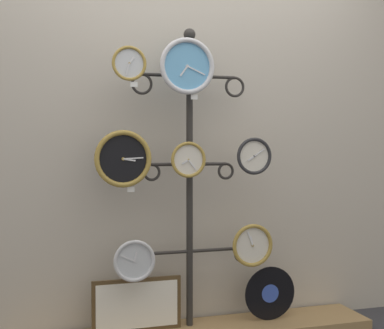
{
  "coord_description": "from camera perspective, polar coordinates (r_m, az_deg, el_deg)",
  "views": [
    {
      "loc": [
        -0.9,
        -2.61,
        1.14
      ],
      "look_at": [
        0.0,
        0.36,
        1.02
      ],
      "focal_mm": 50.0,
      "sensor_mm": 36.0,
      "label": 1
    }
  ],
  "objects": [
    {
      "name": "clock_bottom_right",
      "position": [
        3.23,
        6.45,
        -8.56
      ],
      "size": [
        0.26,
        0.04,
        0.26
      ],
      "color": "silver"
    },
    {
      "name": "clock_top_center",
      "position": [
        3.08,
        -0.53,
        10.44
      ],
      "size": [
        0.32,
        0.04,
        0.32
      ],
      "color": "#60A8DB"
    },
    {
      "name": "price_tag_lower",
      "position": [
        2.99,
        -6.53,
        -2.67
      ],
      "size": [
        0.04,
        0.0,
        0.03
      ],
      "color": "white"
    },
    {
      "name": "shop_wall",
      "position": [
        3.31,
        -1.06,
        6.69
      ],
      "size": [
        4.4,
        0.04,
        2.8
      ],
      "color": "#BCB2A3",
      "rests_on": "ground_plane"
    },
    {
      "name": "clock_middle_right",
      "position": [
        3.18,
        6.61,
        0.89
      ],
      "size": [
        0.22,
        0.04,
        0.22
      ],
      "color": "silver"
    },
    {
      "name": "price_tag_mid",
      "position": [
        3.07,
        0.26,
        7.21
      ],
      "size": [
        0.04,
        0.0,
        0.03
      ],
      "color": "white"
    },
    {
      "name": "clock_middle_center",
      "position": [
        3.06,
        -0.41,
        0.52
      ],
      "size": [
        0.21,
        0.04,
        0.21
      ],
      "color": "silver"
    },
    {
      "name": "picture_frame",
      "position": [
        3.19,
        -5.88,
        -14.68
      ],
      "size": [
        0.52,
        0.02,
        0.31
      ],
      "color": "#4C381E",
      "rests_on": "low_shelf"
    },
    {
      "name": "vinyl_record",
      "position": [
        3.4,
        8.32,
        -13.45
      ],
      "size": [
        0.33,
        0.01,
        0.33
      ],
      "color": "black",
      "rests_on": "low_shelf"
    },
    {
      "name": "clock_middle_left",
      "position": [
        2.98,
        -7.37,
        0.61
      ],
      "size": [
        0.32,
        0.04,
        0.32
      ],
      "color": "black"
    },
    {
      "name": "clock_bottom_left",
      "position": [
        3.04,
        -6.18,
        -10.18
      ],
      "size": [
        0.24,
        0.04,
        0.24
      ],
      "color": "silver"
    },
    {
      "name": "price_tag_upper",
      "position": [
        2.99,
        -6.21,
        8.5
      ],
      "size": [
        0.04,
        0.0,
        0.03
      ],
      "color": "white"
    },
    {
      "name": "clock_top_left",
      "position": [
        3.01,
        -6.73,
        10.65
      ],
      "size": [
        0.19,
        0.04,
        0.19
      ],
      "color": "silver"
    },
    {
      "name": "display_stand",
      "position": [
        3.19,
        -0.26,
        -6.94
      ],
      "size": [
        0.76,
        0.38,
        1.82
      ],
      "color": "#282623",
      "rests_on": "ground_plane"
    }
  ]
}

